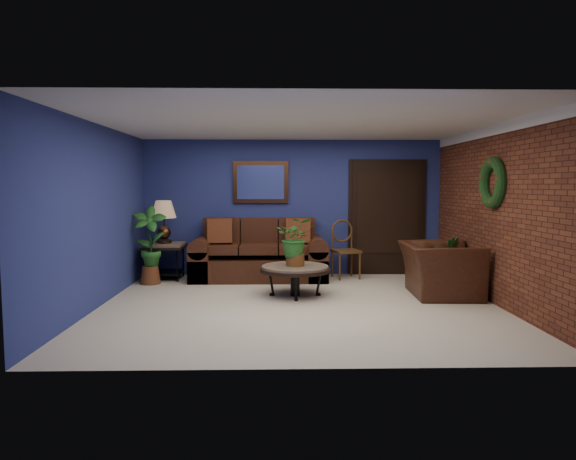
{
  "coord_description": "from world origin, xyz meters",
  "views": [
    {
      "loc": [
        -0.32,
        -7.02,
        1.67
      ],
      "look_at": [
        -0.14,
        0.55,
        1.0
      ],
      "focal_mm": 32.0,
      "sensor_mm": 36.0,
      "label": 1
    }
  ],
  "objects_px": {
    "table_lamp": "(164,217)",
    "armchair": "(440,270)",
    "end_table": "(164,252)",
    "coffee_table": "(295,270)",
    "side_chair": "(344,245)",
    "sofa": "(259,259)"
  },
  "relations": [
    {
      "from": "table_lamp",
      "to": "armchair",
      "type": "relative_size",
      "value": 0.6
    },
    {
      "from": "coffee_table",
      "to": "table_lamp",
      "type": "xyz_separation_m",
      "value": [
        -2.27,
        1.44,
        0.72
      ]
    },
    {
      "from": "coffee_table",
      "to": "armchair",
      "type": "height_order",
      "value": "armchair"
    },
    {
      "from": "table_lamp",
      "to": "end_table",
      "type": "bearing_deg",
      "value": 0.0
    },
    {
      "from": "sofa",
      "to": "end_table",
      "type": "distance_m",
      "value": 1.69
    },
    {
      "from": "end_table",
      "to": "table_lamp",
      "type": "bearing_deg",
      "value": 180.0
    },
    {
      "from": "end_table",
      "to": "side_chair",
      "type": "height_order",
      "value": "side_chair"
    },
    {
      "from": "sofa",
      "to": "side_chair",
      "type": "xyz_separation_m",
      "value": [
        1.53,
        0.04,
        0.24
      ]
    },
    {
      "from": "sofa",
      "to": "side_chair",
      "type": "bearing_deg",
      "value": 1.32
    },
    {
      "from": "end_table",
      "to": "armchair",
      "type": "height_order",
      "value": "armchair"
    },
    {
      "from": "armchair",
      "to": "coffee_table",
      "type": "bearing_deg",
      "value": 91.72
    },
    {
      "from": "end_table",
      "to": "armchair",
      "type": "bearing_deg",
      "value": -18.33
    },
    {
      "from": "end_table",
      "to": "armchair",
      "type": "distance_m",
      "value": 4.69
    },
    {
      "from": "table_lamp",
      "to": "side_chair",
      "type": "bearing_deg",
      "value": 1.34
    },
    {
      "from": "end_table",
      "to": "side_chair",
      "type": "distance_m",
      "value": 3.21
    },
    {
      "from": "table_lamp",
      "to": "side_chair",
      "type": "height_order",
      "value": "table_lamp"
    },
    {
      "from": "coffee_table",
      "to": "side_chair",
      "type": "xyz_separation_m",
      "value": [
        0.94,
        1.52,
        0.19
      ]
    },
    {
      "from": "side_chair",
      "to": "armchair",
      "type": "distance_m",
      "value": 1.99
    },
    {
      "from": "coffee_table",
      "to": "table_lamp",
      "type": "bearing_deg",
      "value": 147.54
    },
    {
      "from": "sofa",
      "to": "coffee_table",
      "type": "bearing_deg",
      "value": -68.44
    },
    {
      "from": "side_chair",
      "to": "table_lamp",
      "type": "bearing_deg",
      "value": 167.1
    },
    {
      "from": "coffee_table",
      "to": "end_table",
      "type": "bearing_deg",
      "value": 147.54
    }
  ]
}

